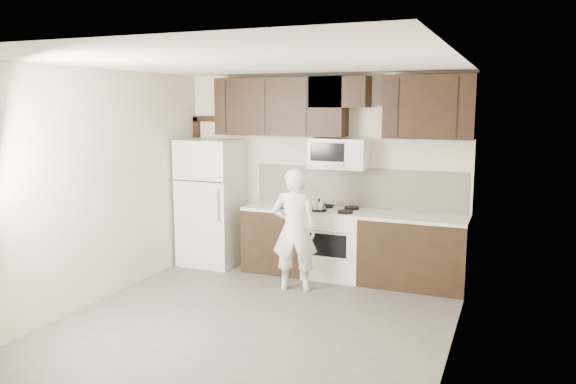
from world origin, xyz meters
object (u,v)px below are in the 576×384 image
Objects in this scene: refrigerator at (211,202)px; stove at (335,243)px; person at (295,230)px; microwave at (339,153)px.

stove is at bearing 1.51° from refrigerator.
refrigerator reaches higher than stove.
stove is 0.84m from person.
microwave is 1.25m from person.
microwave is 0.42× the size of refrigerator.
microwave reaches higher than refrigerator.
microwave reaches higher than stove.
person is (1.55, -0.67, -0.13)m from refrigerator.
refrigerator is 1.17× the size of person.
stove is at bearing -125.73° from person.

